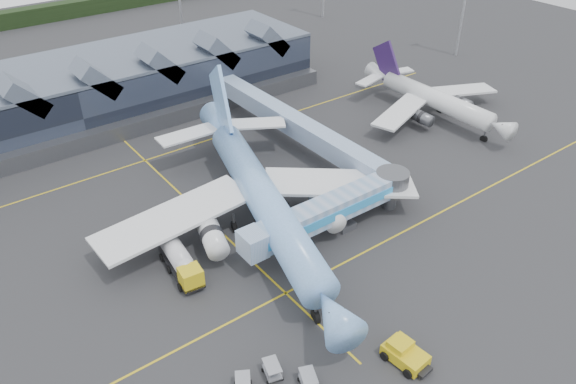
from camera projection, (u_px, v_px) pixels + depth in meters
ground at (246, 255)px, 66.57m from camera, size 260.00×260.00×0.00m
taxi_stripes at (204, 216)px, 73.26m from camera, size 120.00×60.00×0.01m
tree_line_far at (3, 20)px, 139.11m from camera, size 260.00×4.00×4.00m
terminal at (63, 97)px, 93.06m from camera, size 90.00×22.25×12.52m
light_masts at (159, 5)px, 112.24m from camera, size 132.40×42.56×22.45m
main_airliner at (260, 194)px, 69.37m from camera, size 40.44×47.51×15.54m
regional_jet at (431, 98)px, 96.53m from camera, size 28.78×31.22×10.76m
jet_bridge at (340, 206)px, 68.46m from camera, size 25.12×4.33×5.53m
fuel_truck at (179, 258)px, 63.39m from camera, size 3.54×9.56×3.18m
pushback_tug at (405, 354)px, 53.06m from camera, size 3.32×4.88×2.07m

